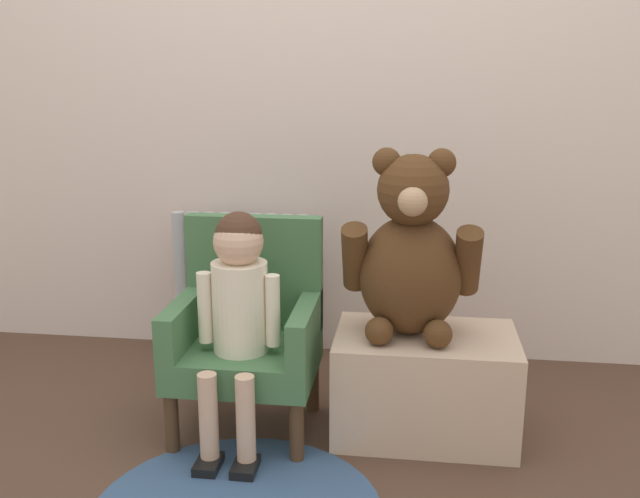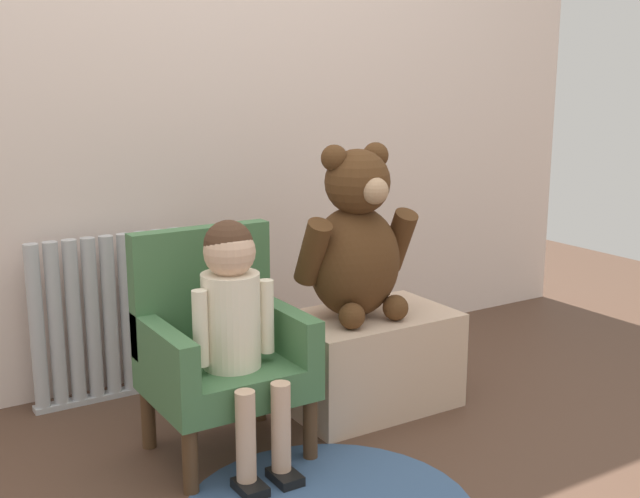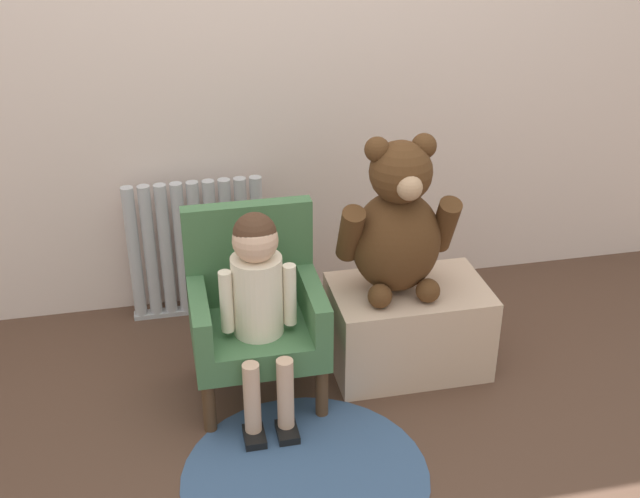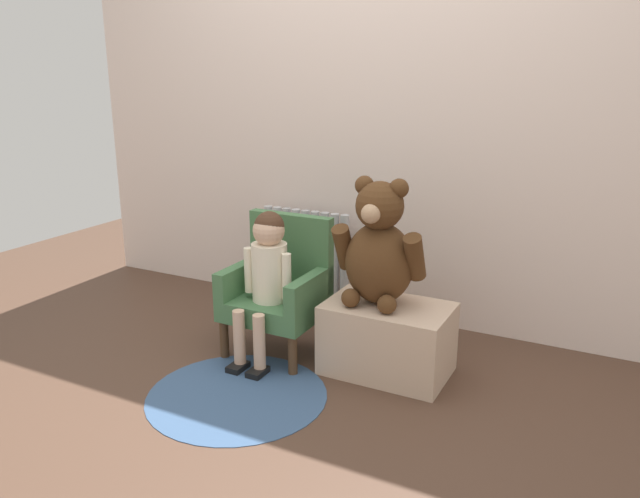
{
  "view_description": "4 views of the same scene",
  "coord_description": "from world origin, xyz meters",
  "px_view_note": "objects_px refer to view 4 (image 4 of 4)",
  "views": [
    {
      "loc": [
        0.3,
        -1.67,
        1.14
      ],
      "look_at": [
        0.01,
        0.46,
        0.59
      ],
      "focal_mm": 40.0,
      "sensor_mm": 36.0,
      "label": 1
    },
    {
      "loc": [
        -1.17,
        -1.68,
        1.14
      ],
      "look_at": [
        0.12,
        0.39,
        0.59
      ],
      "focal_mm": 45.0,
      "sensor_mm": 36.0,
      "label": 2
    },
    {
      "loc": [
        -0.5,
        -1.94,
        1.79
      ],
      "look_at": [
        0.01,
        0.4,
        0.54
      ],
      "focal_mm": 45.0,
      "sensor_mm": 36.0,
      "label": 3
    },
    {
      "loc": [
        1.29,
        -2.05,
        1.36
      ],
      "look_at": [
        0.03,
        0.37,
        0.57
      ],
      "focal_mm": 35.0,
      "sensor_mm": 36.0,
      "label": 4
    }
  ],
  "objects_px": {
    "radiator": "(306,260)",
    "floor_rug": "(237,395)",
    "child_armchair": "(280,287)",
    "child_figure": "(267,265)",
    "low_bench": "(387,339)",
    "large_teddy_bear": "(379,249)"
  },
  "relations": [
    {
      "from": "child_armchair",
      "to": "large_teddy_bear",
      "type": "bearing_deg",
      "value": 2.41
    },
    {
      "from": "child_armchair",
      "to": "floor_rug",
      "type": "relative_size",
      "value": 0.86
    },
    {
      "from": "low_bench",
      "to": "floor_rug",
      "type": "distance_m",
      "value": 0.72
    },
    {
      "from": "child_figure",
      "to": "large_teddy_bear",
      "type": "xyz_separation_m",
      "value": [
        0.51,
        0.13,
        0.11
      ]
    },
    {
      "from": "low_bench",
      "to": "large_teddy_bear",
      "type": "bearing_deg",
      "value": 171.57
    },
    {
      "from": "child_armchair",
      "to": "large_teddy_bear",
      "type": "xyz_separation_m",
      "value": [
        0.51,
        0.02,
        0.26
      ]
    },
    {
      "from": "child_armchair",
      "to": "child_figure",
      "type": "bearing_deg",
      "value": -90.0
    },
    {
      "from": "child_figure",
      "to": "low_bench",
      "type": "bearing_deg",
      "value": 12.37
    },
    {
      "from": "radiator",
      "to": "floor_rug",
      "type": "distance_m",
      "value": 1.12
    },
    {
      "from": "child_figure",
      "to": "floor_rug",
      "type": "height_order",
      "value": "child_figure"
    },
    {
      "from": "child_figure",
      "to": "low_bench",
      "type": "distance_m",
      "value": 0.66
    },
    {
      "from": "radiator",
      "to": "child_figure",
      "type": "bearing_deg",
      "value": -76.62
    },
    {
      "from": "floor_rug",
      "to": "large_teddy_bear",
      "type": "bearing_deg",
      "value": 50.07
    },
    {
      "from": "child_armchair",
      "to": "low_bench",
      "type": "bearing_deg",
      "value": 1.33
    },
    {
      "from": "floor_rug",
      "to": "radiator",
      "type": "bearing_deg",
      "value": 102.64
    },
    {
      "from": "radiator",
      "to": "large_teddy_bear",
      "type": "xyz_separation_m",
      "value": [
        0.67,
        -0.54,
        0.29
      ]
    },
    {
      "from": "large_teddy_bear",
      "to": "child_armchair",
      "type": "bearing_deg",
      "value": -177.59
    },
    {
      "from": "child_armchair",
      "to": "radiator",
      "type": "bearing_deg",
      "value": 105.92
    },
    {
      "from": "radiator",
      "to": "child_armchair",
      "type": "height_order",
      "value": "child_armchair"
    },
    {
      "from": "radiator",
      "to": "large_teddy_bear",
      "type": "distance_m",
      "value": 0.91
    },
    {
      "from": "child_armchair",
      "to": "floor_rug",
      "type": "bearing_deg",
      "value": -81.15
    },
    {
      "from": "radiator",
      "to": "child_figure",
      "type": "relative_size",
      "value": 0.81
    }
  ]
}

